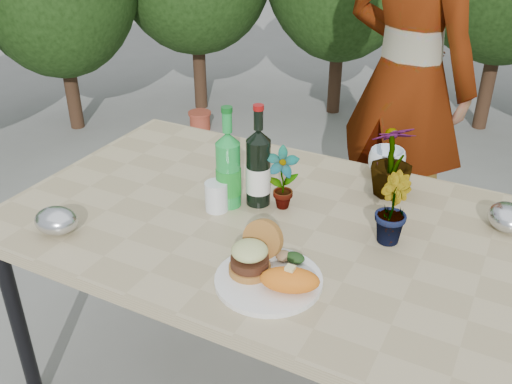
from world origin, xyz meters
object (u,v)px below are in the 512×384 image
at_px(patio_table, 268,233).
at_px(person, 406,80).
at_px(dinner_plate, 269,280).
at_px(wine_bottle, 258,169).

xyz_separation_m(patio_table, person, (0.12, 1.11, 0.19)).
xyz_separation_m(patio_table, dinner_plate, (0.14, -0.28, 0.06)).
xyz_separation_m(dinner_plate, person, (-0.02, 1.40, 0.13)).
bearing_deg(person, patio_table, 103.42).
bearing_deg(patio_table, wine_bottle, 135.45).
height_order(patio_table, wine_bottle, wine_bottle).
height_order(dinner_plate, person, person).
distance_m(dinner_plate, wine_bottle, 0.43).
height_order(dinner_plate, wine_bottle, wine_bottle).
height_order(patio_table, dinner_plate, dinner_plate).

